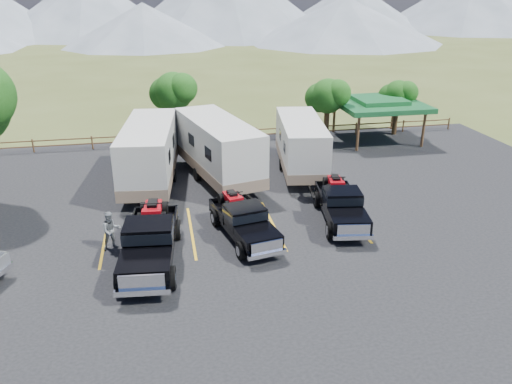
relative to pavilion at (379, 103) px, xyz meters
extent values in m
plane|color=#424B20|center=(-13.00, -17.00, -2.79)|extent=(320.00, 320.00, 0.00)
cube|color=black|center=(-13.00, -14.00, -2.77)|extent=(44.00, 34.00, 0.04)
cube|color=#C29116|center=(-19.00, -13.00, -2.74)|extent=(0.12, 5.50, 0.01)
cube|color=#C29116|center=(-15.00, -13.00, -2.74)|extent=(0.12, 5.50, 0.01)
cube|color=#C29116|center=(-11.00, -13.00, -2.74)|extent=(0.12, 5.50, 0.01)
cube|color=#C29116|center=(-7.00, -13.00, -2.74)|extent=(0.12, 5.50, 0.01)
cylinder|color=#322313|center=(-4.00, 0.00, -1.39)|extent=(0.39, 0.39, 2.80)
sphere|color=#1C4F13|center=(-4.00, 0.00, 0.71)|extent=(2.52, 2.52, 2.52)
sphere|color=#1C4F13|center=(-3.46, -0.45, 0.98)|extent=(1.98, 1.98, 1.98)
sphere|color=#1C4F13|center=(-4.50, 0.40, 0.53)|extent=(2.16, 2.16, 2.16)
cylinder|color=#322313|center=(2.00, 1.00, -1.53)|extent=(0.38, 0.38, 2.52)
sphere|color=#1C4F13|center=(2.00, 1.00, 0.36)|extent=(2.24, 2.24, 2.24)
sphere|color=#1C4F13|center=(2.48, 0.60, 0.60)|extent=(1.76, 1.76, 1.76)
sphere|color=#1C4F13|center=(1.55, 1.35, 0.20)|extent=(1.92, 1.92, 1.92)
cylinder|color=#322313|center=(-15.00, 2.00, -1.25)|extent=(0.41, 0.41, 3.08)
sphere|color=#1C4F13|center=(-15.00, 2.00, 1.06)|extent=(2.80, 2.80, 2.80)
sphere|color=#1C4F13|center=(-14.40, 1.50, 1.36)|extent=(2.20, 2.20, 2.20)
sphere|color=#1C4F13|center=(-15.56, 2.44, 0.86)|extent=(2.40, 2.40, 2.40)
cylinder|color=brown|center=(-25.00, 1.50, -2.29)|extent=(0.12, 0.12, 1.00)
cylinder|color=brown|center=(-21.00, 1.50, -2.29)|extent=(0.12, 0.12, 1.00)
cylinder|color=brown|center=(-17.00, 1.50, -2.29)|extent=(0.12, 0.12, 1.00)
cylinder|color=brown|center=(-13.00, 1.50, -2.29)|extent=(0.12, 0.12, 1.00)
cylinder|color=brown|center=(-9.00, 1.50, -2.29)|extent=(0.12, 0.12, 1.00)
cylinder|color=brown|center=(-5.00, 1.50, -2.29)|extent=(0.12, 0.12, 1.00)
cylinder|color=brown|center=(-1.00, 1.50, -2.29)|extent=(0.12, 0.12, 1.00)
cylinder|color=brown|center=(3.00, 1.50, -2.29)|extent=(0.12, 0.12, 1.00)
cylinder|color=brown|center=(7.00, 1.50, -2.29)|extent=(0.12, 0.12, 1.00)
cube|color=brown|center=(-11.00, 1.50, -2.34)|extent=(36.00, 0.06, 0.08)
cube|color=brown|center=(-11.00, 1.50, -1.94)|extent=(36.00, 0.06, 0.08)
cylinder|color=brown|center=(-2.50, -2.50, -1.49)|extent=(0.20, 0.20, 2.60)
cylinder|color=brown|center=(-2.50, 2.50, -1.49)|extent=(0.20, 0.20, 2.60)
cylinder|color=brown|center=(2.50, -2.50, -1.49)|extent=(0.20, 0.20, 2.60)
cylinder|color=brown|center=(2.50, 2.50, -1.49)|extent=(0.20, 0.20, 2.60)
cube|color=#1A5E2F|center=(0.00, 0.00, -0.04)|extent=(6.20, 6.20, 0.35)
cube|color=#1A5E2F|center=(0.00, 0.00, 0.26)|extent=(3.50, 3.50, 0.35)
cone|color=slate|center=(-31.00, 95.00, 4.21)|extent=(44.00, 44.00, 14.00)
cone|color=slate|center=(35.00, 97.00, 3.21)|extent=(40.00, 40.00, 12.00)
cone|color=slate|center=(67.00, 93.00, 4.71)|extent=(50.00, 50.00, 15.00)
cone|color=slate|center=(-18.00, 70.00, 1.21)|extent=(32.00, 32.00, 8.00)
cone|color=slate|center=(22.00, 67.00, 1.71)|extent=(40.00, 40.00, 9.00)
cube|color=black|center=(-16.86, -15.55, -2.09)|extent=(2.47, 6.09, 0.37)
cube|color=black|center=(-17.05, -17.54, -1.71)|extent=(2.17, 2.06, 0.52)
cube|color=black|center=(-16.88, -15.67, -1.34)|extent=(2.10, 1.80, 1.04)
cube|color=black|center=(-16.88, -15.67, -1.19)|extent=(2.15, 1.87, 0.47)
cube|color=black|center=(-16.69, -13.68, -1.81)|extent=(2.23, 2.68, 0.57)
cube|color=white|center=(-17.15, -18.60, -1.76)|extent=(1.67, 0.24, 0.57)
cube|color=white|center=(-17.16, -18.66, -2.15)|extent=(2.05, 0.38, 0.23)
cube|color=white|center=(-16.57, -12.44, -2.15)|extent=(2.05, 0.36, 0.23)
cylinder|color=black|center=(-18.03, -17.51, -2.28)|extent=(0.40, 0.96, 0.94)
cylinder|color=black|center=(-16.08, -17.69, -2.28)|extent=(0.40, 0.96, 0.94)
cylinder|color=black|center=(-17.64, -13.40, -2.28)|extent=(0.40, 0.96, 0.94)
cylinder|color=black|center=(-15.69, -13.59, -2.28)|extent=(0.40, 0.96, 0.94)
cube|color=maroon|center=(-16.69, -13.68, -1.10)|extent=(0.85, 1.42, 0.36)
cube|color=black|center=(-16.69, -13.68, -0.84)|extent=(0.49, 0.82, 0.19)
cube|color=maroon|center=(-16.74, -14.25, -1.00)|extent=(0.86, 0.44, 0.23)
cylinder|color=black|center=(-16.73, -14.15, -0.63)|extent=(0.94, 0.15, 0.06)
cylinder|color=black|center=(-17.21, -14.21, -1.31)|extent=(0.32, 0.61, 0.58)
cylinder|color=black|center=(-16.27, -14.30, -1.31)|extent=(0.32, 0.61, 0.58)
cylinder|color=black|center=(-17.10, -13.07, -1.31)|extent=(0.32, 0.61, 0.58)
cylinder|color=black|center=(-16.17, -13.16, -1.31)|extent=(0.32, 0.61, 0.58)
cube|color=black|center=(-12.62, -14.08, -2.19)|extent=(2.61, 5.29, 0.32)
cube|color=black|center=(-12.29, -15.75, -1.86)|extent=(1.99, 1.91, 0.44)
cube|color=black|center=(-12.60, -14.19, -1.55)|extent=(1.91, 1.69, 0.89)
cube|color=black|center=(-12.60, -14.19, -1.41)|extent=(1.96, 1.75, 0.40)
cube|color=black|center=(-12.94, -12.51, -1.94)|extent=(2.09, 2.43, 0.49)
cube|color=white|center=(-12.11, -16.64, -1.90)|extent=(1.41, 0.35, 0.49)
cube|color=white|center=(-12.10, -16.69, -2.24)|extent=(1.74, 0.50, 0.20)
cube|color=white|center=(-13.15, -11.47, -2.24)|extent=(1.74, 0.48, 0.20)
cylinder|color=black|center=(-13.09, -15.97, -2.35)|extent=(0.42, 0.84, 0.80)
cylinder|color=black|center=(-11.46, -15.64, -2.35)|extent=(0.42, 0.84, 0.80)
cylinder|color=black|center=(-13.79, -12.52, -2.35)|extent=(0.42, 0.84, 0.80)
cylinder|color=black|center=(-12.15, -12.19, -2.35)|extent=(0.42, 0.84, 0.80)
cube|color=maroon|center=(-12.94, -12.51, -1.34)|extent=(0.84, 1.26, 0.31)
cube|color=black|center=(-12.94, -12.51, -1.12)|extent=(0.48, 0.72, 0.16)
cube|color=maroon|center=(-12.84, -12.99, -1.25)|extent=(0.76, 0.45, 0.20)
cylinder|color=black|center=(-12.86, -12.91, -0.94)|extent=(0.79, 0.21, 0.05)
cylinder|color=black|center=(-13.23, -13.07, -1.52)|extent=(0.32, 0.53, 0.50)
cylinder|color=black|center=(-12.45, -12.91, -1.52)|extent=(0.32, 0.53, 0.50)
cylinder|color=black|center=(-13.43, -12.11, -1.52)|extent=(0.32, 0.53, 0.50)
cylinder|color=black|center=(-12.64, -11.96, -1.52)|extent=(0.32, 0.53, 0.50)
cube|color=black|center=(-7.63, -13.24, -2.17)|extent=(2.44, 5.44, 0.33)
cube|color=black|center=(-7.88, -14.99, -1.83)|extent=(1.99, 1.90, 0.46)
cube|color=black|center=(-7.64, -13.35, -1.50)|extent=(1.92, 1.67, 0.92)
cube|color=black|center=(-7.64, -13.35, -1.37)|extent=(1.97, 1.73, 0.41)
cube|color=black|center=(-7.39, -11.60, -1.91)|extent=(2.07, 2.44, 0.51)
cube|color=white|center=(-8.02, -15.92, -1.87)|extent=(1.47, 0.29, 0.51)
cube|color=white|center=(-8.03, -15.97, -2.22)|extent=(1.81, 0.43, 0.20)
cube|color=white|center=(-7.23, -10.51, -2.22)|extent=(1.81, 0.41, 0.20)
cylinder|color=black|center=(-8.75, -14.92, -2.33)|extent=(0.39, 0.86, 0.83)
cylinder|color=black|center=(-7.03, -15.17, -2.33)|extent=(0.39, 0.86, 0.83)
cylinder|color=black|center=(-8.22, -11.31, -2.33)|extent=(0.39, 0.86, 0.83)
cylinder|color=black|center=(-6.50, -11.56, -2.33)|extent=(0.39, 0.86, 0.83)
cube|color=maroon|center=(-7.39, -11.60, -1.29)|extent=(0.81, 1.28, 0.32)
cube|color=black|center=(-7.39, -11.60, -1.06)|extent=(0.46, 0.74, 0.17)
cube|color=maroon|center=(-7.46, -12.10, -1.20)|extent=(0.78, 0.43, 0.20)
cylinder|color=black|center=(-7.45, -12.01, -0.88)|extent=(0.83, 0.17, 0.06)
cylinder|color=black|center=(-7.87, -12.04, -1.48)|extent=(0.31, 0.54, 0.52)
cylinder|color=black|center=(-7.05, -12.16, -1.48)|extent=(0.31, 0.54, 0.52)
cylinder|color=black|center=(-7.72, -11.04, -1.48)|extent=(0.31, 0.54, 0.52)
cylinder|color=black|center=(-6.90, -11.16, -1.48)|extent=(0.31, 0.54, 0.52)
cube|color=silver|center=(-16.83, -6.32, -0.65)|extent=(3.53, 8.51, 2.98)
cube|color=#7F6A58|center=(-16.83, -6.32, -1.81)|extent=(3.56, 8.55, 0.66)
cube|color=black|center=(-18.38, -8.23, -0.36)|extent=(0.13, 0.99, 0.66)
cube|color=black|center=(-15.73, -8.52, -0.36)|extent=(0.13, 0.99, 0.66)
cylinder|color=black|center=(-18.03, -5.86, -2.36)|extent=(0.36, 0.80, 0.77)
cylinder|color=black|center=(-15.56, -6.13, -2.36)|extent=(0.36, 0.80, 0.77)
cube|color=black|center=(-17.39, -11.42, -2.20)|extent=(0.35, 1.99, 0.11)
cube|color=silver|center=(-12.85, -6.24, -0.63)|extent=(4.61, 8.77, 3.02)
cube|color=#7F6A58|center=(-12.85, -6.24, -1.80)|extent=(4.64, 8.82, 0.67)
cube|color=black|center=(-13.67, -8.60, -0.32)|extent=(0.26, 0.98, 0.67)
cube|color=black|center=(-11.04, -7.95, -0.32)|extent=(0.26, 0.98, 0.67)
cylinder|color=black|center=(-14.16, -6.22, -2.36)|extent=(0.46, 0.83, 0.78)
cylinder|color=black|center=(-11.71, -5.62, -2.36)|extent=(0.46, 0.83, 0.78)
cube|color=black|center=(-11.61, -11.28, -2.19)|extent=(0.61, 1.98, 0.11)
cube|color=silver|center=(-7.64, -5.86, -0.83)|extent=(3.48, 7.84, 2.73)
cube|color=#7F6A58|center=(-7.64, -5.86, -1.89)|extent=(3.51, 7.88, 0.61)
cube|color=black|center=(-9.12, -7.56, -0.56)|extent=(0.15, 0.90, 0.61)
cube|color=black|center=(-6.70, -7.91, -0.56)|extent=(0.15, 0.90, 0.61)
cylinder|color=black|center=(-8.72, -5.40, -2.39)|extent=(0.35, 0.74, 0.71)
cylinder|color=black|center=(-6.47, -5.72, -2.39)|extent=(0.35, 0.74, 0.71)
cube|color=black|center=(-8.31, -10.50, -2.24)|extent=(0.38, 1.82, 0.10)
imported|color=silver|center=(-17.61, -15.98, -1.95)|extent=(0.65, 0.49, 1.60)
imported|color=slate|center=(-18.55, -13.94, -1.87)|extent=(1.03, 0.92, 1.77)
camera|label=1|loc=(-16.04, -34.46, 8.11)|focal=35.00mm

